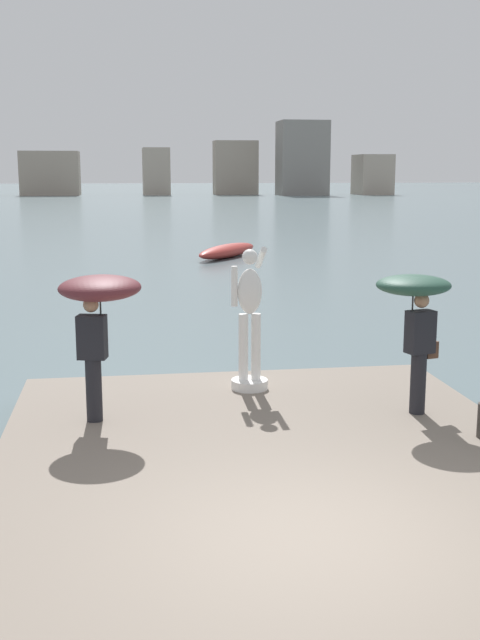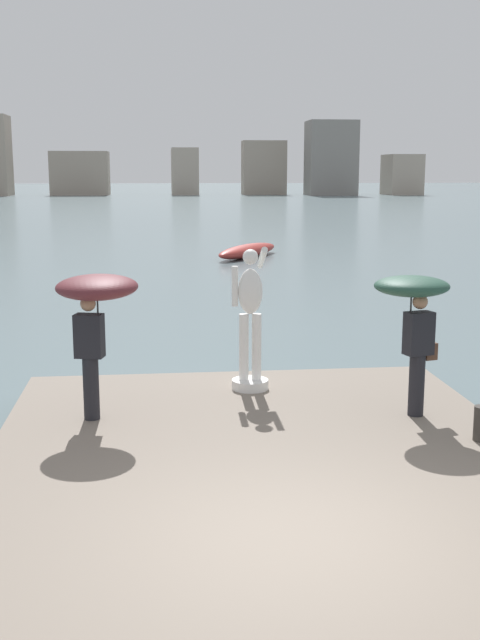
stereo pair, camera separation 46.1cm
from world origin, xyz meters
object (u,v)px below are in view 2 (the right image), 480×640
(onlooker_right, at_px, (414,304))
(onlooker_left, at_px, (95,302))
(boat_near, at_px, (248,251))
(statue_white_figure, at_px, (250,326))

(onlooker_right, bearing_deg, onlooker_left, 175.67)
(onlooker_right, bearing_deg, boat_near, 88.56)
(onlooker_left, height_order, onlooker_right, onlooker_left)
(onlooker_left, relative_size, onlooker_right, 1.02)
(statue_white_figure, xyz_separation_m, boat_near, (2.68, 22.69, -1.13))
(statue_white_figure, xyz_separation_m, onlooker_left, (-2.27, -1.27, 0.63))
(statue_white_figure, bearing_deg, boat_near, 83.28)
(boat_near, bearing_deg, onlooker_right, -91.44)
(statue_white_figure, height_order, onlooker_right, statue_white_figure)
(onlooker_left, bearing_deg, onlooker_right, -4.33)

